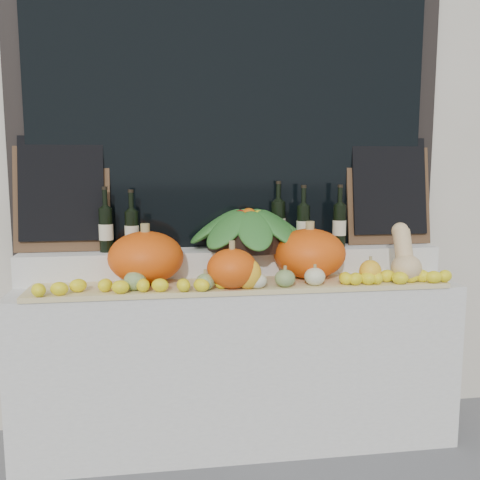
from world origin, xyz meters
The scene contains 18 objects.
storefront_facade centered at (0.00, 2.25, 2.25)m, with size 7.00×0.94×4.50m.
display_sill centered at (0.00, 1.52, 0.44)m, with size 2.30×0.55×0.88m, color silver.
rear_tier centered at (0.00, 1.68, 0.96)m, with size 2.30×0.25×0.16m, color silver.
straw_bedding centered at (0.00, 1.40, 0.89)m, with size 2.10×0.32×0.03m, color tan.
pumpkin_left centered at (-0.48, 1.48, 1.04)m, with size 0.38×0.38×0.26m, color #F0560C.
pumpkin_right centered at (0.38, 1.48, 1.04)m, with size 0.38×0.38×0.26m, color #F0560C.
pumpkin_center centered at (-0.06, 1.31, 1.00)m, with size 0.25×0.25×0.19m, color #F0560C.
butternut_squash centered at (0.85, 1.35, 1.03)m, with size 0.16×0.21×0.30m.
decorative_gourds centered at (0.10, 1.29, 0.96)m, with size 1.29×0.17×0.17m.
lemon_heap centered at (0.00, 1.29, 0.94)m, with size 2.20×0.16×0.06m, color yellow, non-canonical shape.
produce_bowl centered at (0.08, 1.66, 1.15)m, with size 0.70×0.70×0.24m.
wine_bottle_far_left centered at (-0.69, 1.67, 1.16)m, with size 0.08×0.08×0.35m.
wine_bottle_near_left centered at (-0.55, 1.65, 1.15)m, with size 0.08×0.08×0.33m.
wine_bottle_tall centered at (0.26, 1.73, 1.17)m, with size 0.08×0.08×0.37m.
wine_bottle_near_right centered at (0.39, 1.66, 1.16)m, with size 0.08×0.08×0.35m.
wine_bottle_far_right centered at (0.60, 1.65, 1.16)m, with size 0.08×0.08×0.35m.
chalkboard_left centered at (-0.92, 1.74, 1.36)m, with size 0.50×0.13×0.61m.
chalkboard_right centered at (0.92, 1.74, 1.36)m, with size 0.50×0.13×0.61m.
Camera 1 is at (-0.39, -1.23, 1.51)m, focal length 40.00 mm.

